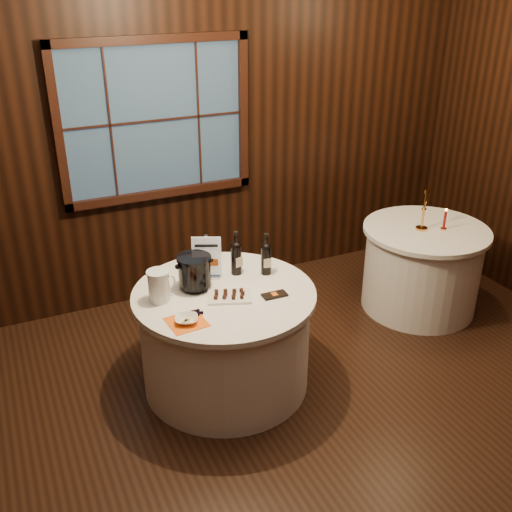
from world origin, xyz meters
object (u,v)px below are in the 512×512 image
glass_pitcher (159,286)px  cracker_bowl (186,319)px  port_bottle_right (266,256)px  grape_bunch (196,313)px  chocolate_plate (229,296)px  side_table (422,268)px  main_table (225,338)px  red_candle (444,221)px  chocolate_box (275,295)px  brass_candlestick (423,215)px  sign_stand (207,263)px  port_bottle_left (236,256)px  ice_bucket (195,272)px

glass_pitcher → cracker_bowl: bearing=-89.8°
port_bottle_right → glass_pitcher: size_ratio=1.44×
port_bottle_right → grape_bunch: bearing=-143.2°
port_bottle_right → chocolate_plate: size_ratio=0.93×
chocolate_plate → cracker_bowl: chocolate_plate is taller
side_table → port_bottle_right: 1.71m
main_table → grape_bunch: 0.53m
port_bottle_right → red_candle: port_bottle_right is taller
chocolate_box → glass_pitcher: size_ratio=0.78×
grape_bunch → brass_candlestick: (2.22, 0.51, 0.11)m
chocolate_plate → brass_candlestick: (1.94, 0.39, 0.11)m
sign_stand → cracker_bowl: sign_stand is taller
brass_candlestick → side_table: bearing=-1.1°
main_table → chocolate_plate: (0.00, -0.09, 0.40)m
glass_pitcher → cracker_bowl: (0.07, -0.34, -0.09)m
chocolate_plate → chocolate_box: (0.29, -0.11, -0.01)m
red_candle → glass_pitcher: bearing=-176.7°
main_table → brass_candlestick: (1.94, 0.30, 0.51)m
port_bottle_right → main_table: bearing=-151.4°
main_table → port_bottle_left: port_bottle_left is taller
ice_bucket → red_candle: size_ratio=1.27×
ice_bucket → chocolate_box: bearing=-35.8°
grape_bunch → red_candle: 2.43m
sign_stand → glass_pitcher: size_ratio=1.52×
sign_stand → chocolate_plate: (0.03, -0.34, -0.10)m
brass_candlestick → main_table: bearing=-171.2°
brass_candlestick → sign_stand: bearing=-178.4°
ice_bucket → cracker_bowl: ice_bucket is taller
port_bottle_right → red_candle: (1.73, 0.09, -0.06)m
chocolate_plate → red_candle: red_candle is taller
main_table → cracker_bowl: size_ratio=8.80×
main_table → red_candle: 2.17m
side_table → sign_stand: bearing=-178.5°
side_table → grape_bunch: 2.37m
glass_pitcher → brass_candlestick: (2.38, 0.23, 0.02)m
cracker_bowl → main_table: bearing=36.3°
main_table → port_bottle_right: size_ratio=4.03×
chocolate_box → glass_pitcher: (-0.73, 0.27, 0.10)m
main_table → brass_candlestick: bearing=8.8°
chocolate_box → brass_candlestick: 1.73m
main_table → ice_bucket: bearing=141.1°
grape_bunch → glass_pitcher: (-0.15, 0.28, 0.09)m
port_bottle_left → chocolate_box: port_bottle_left is taller
grape_bunch → cracker_bowl: 0.10m
port_bottle_left → red_candle: size_ratio=1.72×
main_table → ice_bucket: 0.55m
cracker_bowl → brass_candlestick: (2.30, 0.57, 0.11)m
port_bottle_right → glass_pitcher: port_bottle_right is taller
ice_bucket → glass_pitcher: ice_bucket is taller
side_table → chocolate_plate: size_ratio=3.16×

